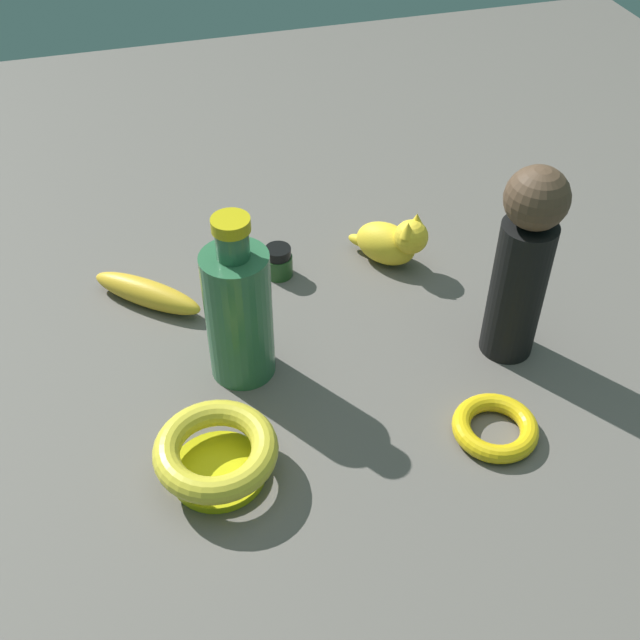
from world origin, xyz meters
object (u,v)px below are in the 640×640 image
at_px(cat_figurine, 392,241).
at_px(banana, 147,293).
at_px(person_figure_adult, 523,262).
at_px(bottle_tall, 239,311).
at_px(bangle, 495,428).
at_px(bowl, 216,454).
at_px(nail_polish_jar, 278,262).

xyz_separation_m(cat_figurine, banana, (-0.34, 0.00, -0.02)).
bearing_deg(person_figure_adult, bottle_tall, 170.91).
relative_size(bangle, person_figure_adult, 0.38).
bearing_deg(bowl, bottle_tall, 68.90).
bearing_deg(person_figure_adult, nail_polish_jar, 137.64).
relative_size(cat_figurine, person_figure_adult, 0.40).
relative_size(nail_polish_jar, banana, 0.27).
height_order(nail_polish_jar, banana, nail_polish_jar).
relative_size(bowl, banana, 0.80).
bearing_deg(bottle_tall, bowl, -111.10).
bearing_deg(bottle_tall, person_figure_adult, -9.09).
distance_m(cat_figurine, banana, 0.34).
relative_size(cat_figurine, nail_polish_jar, 2.31).
relative_size(bottle_tall, banana, 1.34).
bearing_deg(nail_polish_jar, bottle_tall, -116.72).
bearing_deg(person_figure_adult, bowl, -165.70).
bearing_deg(cat_figurine, nail_polish_jar, 174.08).
height_order(bowl, person_figure_adult, person_figure_adult).
bearing_deg(bowl, person_figure_adult, 14.30).
relative_size(banana, person_figure_adult, 0.64).
distance_m(cat_figurine, nail_polish_jar, 0.16).
bearing_deg(banana, bowl, -41.31).
bearing_deg(bangle, banana, 136.48).
distance_m(bowl, banana, 0.31).
bearing_deg(cat_figurine, bottle_tall, -148.28).
distance_m(bowl, bottle_tall, 0.17).
xyz_separation_m(bangle, banana, (-0.35, 0.33, 0.01)).
relative_size(cat_figurine, banana, 0.63).
xyz_separation_m(cat_figurine, person_figure_adult, (0.08, -0.20, 0.10)).
xyz_separation_m(nail_polish_jar, banana, (-0.18, -0.01, -0.00)).
xyz_separation_m(bangle, person_figure_adult, (0.07, 0.13, 0.12)).
bearing_deg(bottle_tall, nail_polish_jar, 63.28).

